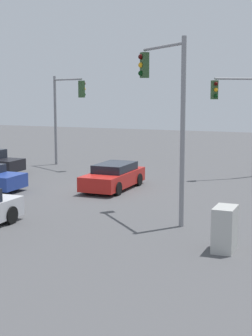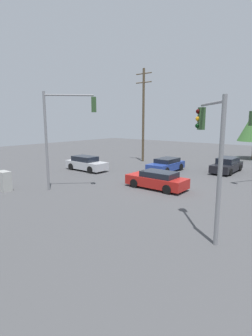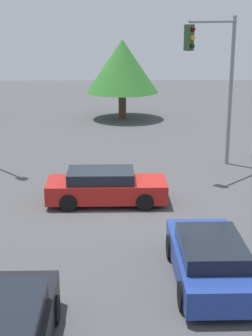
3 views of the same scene
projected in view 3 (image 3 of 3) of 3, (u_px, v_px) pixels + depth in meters
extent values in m
plane|color=#4C4C4F|center=(111.00, 206.00, 19.58)|extent=(80.00, 80.00, 0.00)
cube|color=red|center=(107.00, 189.00, 19.74)|extent=(4.56, 1.81, 0.72)
cube|color=black|center=(101.00, 175.00, 19.58)|extent=(2.51, 1.59, 0.42)
cylinder|color=black|center=(142.00, 187.00, 20.66)|extent=(0.66, 0.22, 0.66)
cylinder|color=black|center=(145.00, 202.00, 19.02)|extent=(0.66, 0.22, 0.66)
cylinder|color=black|center=(72.00, 188.00, 20.59)|extent=(0.66, 0.22, 0.66)
cylinder|color=black|center=(68.00, 203.00, 18.94)|extent=(0.66, 0.22, 0.66)
cube|color=black|center=(1.00, 320.00, 10.16)|extent=(1.54, 2.58, 0.54)
cylinder|color=black|center=(54.00, 310.00, 12.03)|extent=(0.22, 0.68, 0.68)
cube|color=#233D93|center=(209.00, 262.00, 13.91)|extent=(1.86, 4.49, 0.69)
cube|color=black|center=(212.00, 247.00, 13.54)|extent=(1.64, 2.47, 0.41)
cylinder|color=black|center=(171.00, 247.00, 15.28)|extent=(0.22, 0.71, 0.71)
cylinder|color=black|center=(230.00, 246.00, 15.32)|extent=(0.22, 0.71, 0.71)
cylinder|color=black|center=(183.00, 295.00, 12.61)|extent=(0.22, 0.71, 0.71)
cylinder|color=gray|center=(231.00, 93.00, 24.20)|extent=(0.18, 0.18, 6.96)
cylinder|color=gray|center=(213.00, 21.00, 22.10)|extent=(2.48, 2.48, 0.12)
cube|color=#2D4C28|center=(189.00, 38.00, 21.10)|extent=(0.44, 0.44, 1.05)
sphere|color=#360503|center=(193.00, 29.00, 20.89)|extent=(0.22, 0.22, 0.22)
sphere|color=orange|center=(192.00, 38.00, 20.99)|extent=(0.22, 0.22, 0.22)
sphere|color=black|center=(192.00, 46.00, 21.08)|extent=(0.22, 0.22, 0.22)
cylinder|color=#4C3823|center=(122.00, 105.00, 36.05)|extent=(0.53, 0.53, 1.85)
cone|color=#337A2D|center=(122.00, 66.00, 35.27)|extent=(4.98, 4.98, 3.60)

